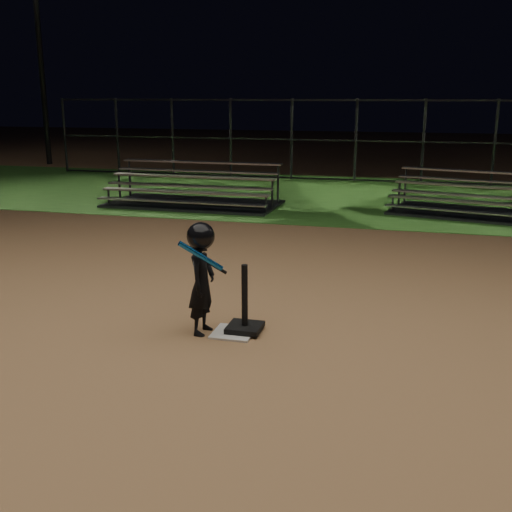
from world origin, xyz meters
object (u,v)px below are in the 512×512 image
Objects in this scene: child_batter at (202,275)px; bleacher_right at (480,207)px; light_pole_left at (37,29)px; batting_tee at (245,318)px; bleacher_left at (193,197)px; home_plate at (233,333)px.

bleacher_right is (3.62, 8.09, -0.48)m from child_batter.
light_pole_left reaches higher than bleacher_right.
batting_tee is at bearing -69.76° from child_batter.
bleacher_left is (-3.45, 7.59, 0.04)m from batting_tee.
child_batter reaches higher than batting_tee.
light_pole_left is at bearing 128.77° from home_plate.
light_pole_left is (-8.66, 7.26, 4.74)m from bleacher_left.
light_pole_left is at bearing 168.82° from bleacher_right.
home_plate is at bearing -78.01° from child_batter.
bleacher_right is at bearing 68.31° from batting_tee.
batting_tee is 0.18× the size of bleacher_left.
batting_tee is 0.60× the size of child_batter.
home_plate is 0.21m from batting_tee.
light_pole_left is (-12.00, 14.94, 4.93)m from home_plate.
home_plate is 0.35× the size of child_batter.
home_plate is 8.38m from bleacher_left.
batting_tee is at bearing -98.56° from bleacher_right.
light_pole_left reaches higher than child_batter.
bleacher_left is 12.26m from light_pole_left.
light_pole_left is (-15.28, 6.90, 4.75)m from bleacher_right.
home_plate is 8.69m from bleacher_right.
child_batter reaches higher than home_plate.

